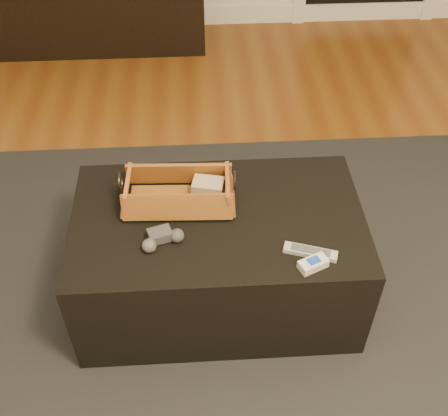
{
  "coord_description": "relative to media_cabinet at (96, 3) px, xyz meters",
  "views": [
    {
      "loc": [
        0.12,
        -0.93,
        1.78
      ],
      "look_at": [
        0.2,
        0.39,
        0.49
      ],
      "focal_mm": 45.0,
      "sensor_mm": 36.0,
      "label": 1
    }
  ],
  "objects": [
    {
      "name": "ottoman",
      "position": [
        0.65,
        -2.1,
        -0.04
      ],
      "size": [
        1.0,
        0.6,
        0.42
      ],
      "primitive_type": "cube",
      "color": "black",
      "rests_on": "area_rug"
    },
    {
      "name": "game_controller",
      "position": [
        0.47,
        -2.21,
        0.19
      ],
      "size": [
        0.15,
        0.11,
        0.05
      ],
      "color": "#343436",
      "rests_on": "ottoman"
    },
    {
      "name": "area_rug",
      "position": [
        0.65,
        -2.15,
        -0.26
      ],
      "size": [
        2.6,
        2.0,
        0.01
      ],
      "primitive_type": "cube",
      "color": "black",
      "rests_on": "floor"
    },
    {
      "name": "silver_remote",
      "position": [
        0.94,
        -2.28,
        0.18
      ],
      "size": [
        0.17,
        0.09,
        0.02
      ],
      "color": "#AFB3B7",
      "rests_on": "ottoman"
    },
    {
      "name": "baseboard",
      "position": [
        0.47,
        0.22,
        -0.2
      ],
      "size": [
        5.0,
        0.04,
        0.12
      ],
      "primitive_type": "cube",
      "color": "white",
      "rests_on": "floor"
    },
    {
      "name": "floor",
      "position": [
        0.47,
        -2.51,
        -0.27
      ],
      "size": [
        5.0,
        5.5,
        0.01
      ],
      "primitive_type": "cube",
      "color": "brown",
      "rests_on": "ground"
    },
    {
      "name": "media_cabinet",
      "position": [
        0.0,
        0.0,
        0.0
      ],
      "size": [
        1.34,
        0.45,
        0.53
      ],
      "primitive_type": "cube",
      "color": "black",
      "rests_on": "floor"
    },
    {
      "name": "tv_remote",
      "position": [
        0.5,
        -2.03,
        0.19
      ],
      "size": [
        0.21,
        0.06,
        0.02
      ],
      "primitive_type": "cube",
      "rotation": [
        0.0,
        0.0,
        0.06
      ],
      "color": "black",
      "rests_on": "wicker_basket"
    },
    {
      "name": "cream_gadget",
      "position": [
        0.94,
        -2.33,
        0.18
      ],
      "size": [
        0.1,
        0.08,
        0.03
      ],
      "color": "beige",
      "rests_on": "ottoman"
    },
    {
      "name": "wicker_basket",
      "position": [
        0.52,
        -2.02,
        0.21
      ],
      "size": [
        0.4,
        0.22,
        0.14
      ],
      "color": "#A56225",
      "rests_on": "ottoman"
    },
    {
      "name": "cloth_bundle",
      "position": [
        0.63,
        -1.99,
        0.21
      ],
      "size": [
        0.12,
        0.09,
        0.06
      ],
      "primitive_type": "cube",
      "rotation": [
        0.0,
        0.0,
        -0.22
      ],
      "color": "tan",
      "rests_on": "wicker_basket"
    }
  ]
}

